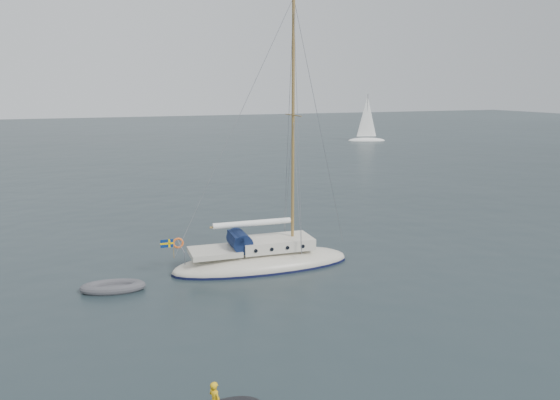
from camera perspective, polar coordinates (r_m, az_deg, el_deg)
name	(u,v)px	position (r m, az deg, el deg)	size (l,w,h in m)	color
ground	(308,269)	(28.33, 2.97, -7.22)	(300.00, 300.00, 0.00)	black
sailboat	(262,247)	(28.31, -1.87, -4.96)	(9.87, 2.95, 14.05)	beige
dinghy	(113,287)	(26.50, -17.06, -8.68)	(2.95, 1.33, 0.42)	#49494E
distant_yacht_b	(367,120)	(95.22, 9.07, 8.27)	(6.37, 3.40, 8.44)	white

